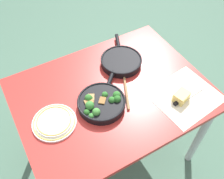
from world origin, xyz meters
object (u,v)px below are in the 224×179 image
Objects in this scene: grater_knife at (185,98)px; cheese_block at (181,97)px; dinner_plate_stack at (54,122)px; skillet_eggs at (121,61)px; skillet_broccoli at (101,102)px; wooden_spoon at (124,79)px.

grater_knife is 0.03m from cheese_block.
skillet_eggs is at bearing 21.37° from dinner_plate_stack.
skillet_broccoli is at bearing 150.02° from grater_knife.
skillet_eggs is (0.26, 0.23, -0.00)m from skillet_broccoli.
wooden_spoon is 0.34m from cheese_block.
grater_knife reaches higher than wooden_spoon.
cheese_block is at bearing -137.12° from skillet_eggs.
skillet_eggs reaches higher than dinner_plate_stack.
cheese_block is (0.14, -0.41, 0.00)m from skillet_eggs.
skillet_eggs is 0.43m from cheese_block.
cheese_block is at bearing 151.67° from grater_knife.
skillet_broccoli is at bearing 154.62° from skillet_eggs.
skillet_eggs is 1.64× the size of grater_knife.
skillet_broccoli is 3.13× the size of cheese_block.
cheese_block is at bearing -69.03° from skillet_broccoli.
skillet_eggs is 1.60× the size of dinner_plate_stack.
skillet_broccoli is 0.27m from dinner_plate_stack.
grater_knife is at bearing -135.00° from skillet_eggs.
skillet_broccoli reaches higher than grater_knife.
skillet_eggs is at bearing 105.56° from grater_knife.
skillet_broccoli reaches higher than cheese_block.
dinner_plate_stack reaches higher than wooden_spoon.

